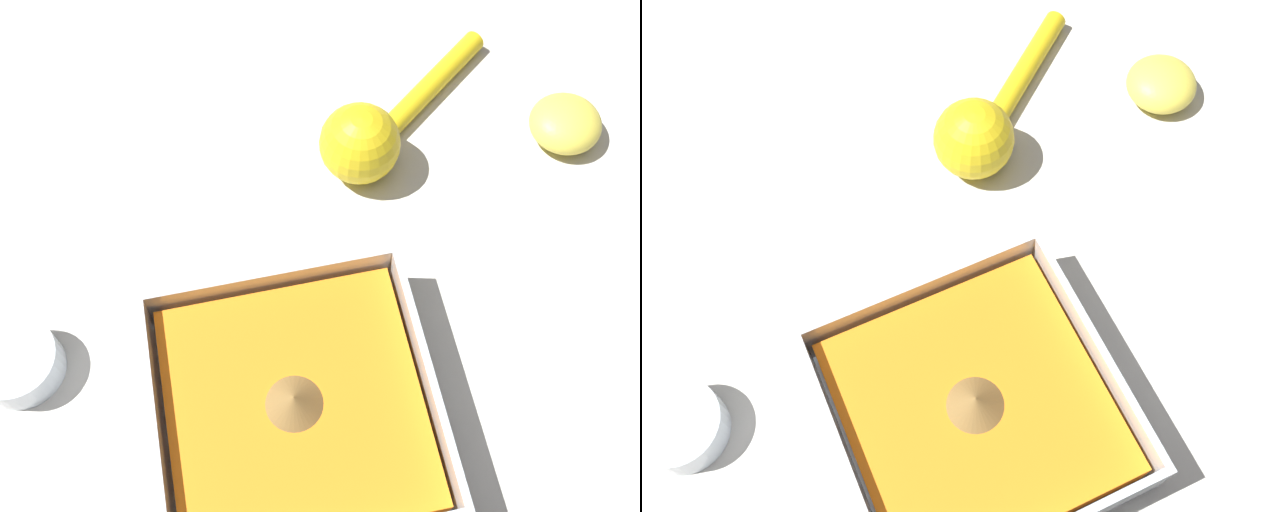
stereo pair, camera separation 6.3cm
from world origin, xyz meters
TOP-DOWN VIEW (x-y plane):
  - ground_plane at (0.00, 0.00)m, footprint 4.00×4.00m
  - square_dish at (-0.01, 0.02)m, footprint 0.21×0.21m
  - spice_bowl at (0.20, -0.07)m, footprint 0.07×0.07m
  - lemon_squeezer at (-0.12, -0.22)m, footprint 0.19×0.16m
  - lemon_half at (-0.31, -0.20)m, footprint 0.07×0.07m

SIDE VIEW (x-z plane):
  - ground_plane at x=0.00m, z-range 0.00..0.00m
  - spice_bowl at x=0.20m, z-range 0.00..0.03m
  - lemon_half at x=-0.31m, z-range 0.00..0.04m
  - square_dish at x=-0.01m, z-range -0.01..0.05m
  - lemon_squeezer at x=-0.12m, z-range 0.00..0.07m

